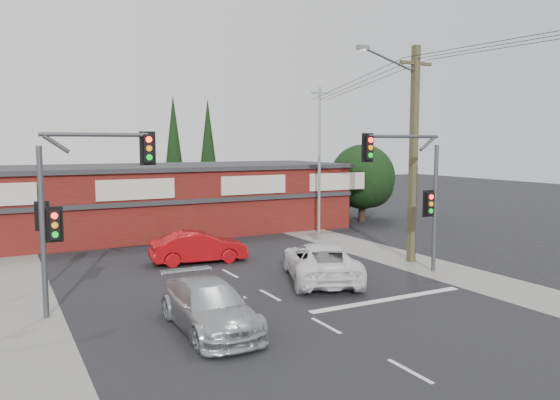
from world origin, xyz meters
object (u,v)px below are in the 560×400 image
red_sedan (199,247)px  utility_pole (412,147)px  silver_suv (210,306)px  white_suv (321,262)px  shop_building (138,200)px

red_sedan → utility_pole: utility_pole is taller
silver_suv → utility_pole: 13.31m
red_sedan → utility_pole: 10.93m
white_suv → shop_building: 15.53m
white_suv → utility_pole: size_ratio=0.56×
white_suv → silver_suv: bearing=51.6°
silver_suv → utility_pole: (11.63, 4.47, 4.67)m
silver_suv → shop_building: 18.66m
white_suv → utility_pole: utility_pole is taller
white_suv → red_sedan: 6.40m
red_sedan → shop_building: 9.61m
shop_building → red_sedan: bearing=-86.6°
silver_suv → utility_pole: utility_pole is taller
shop_building → utility_pole: size_ratio=2.73×
white_suv → utility_pole: (5.53, 0.99, 4.61)m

